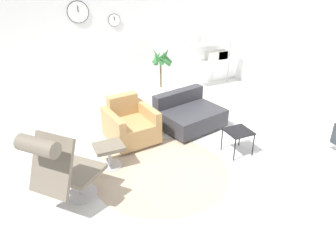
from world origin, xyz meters
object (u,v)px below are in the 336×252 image
(couch_low, at_px, (189,115))
(shelf_unit, at_px, (215,51))
(side_table, at_px, (238,133))
(armchair_red, at_px, (130,126))
(lounge_chair, at_px, (59,164))
(ottoman, at_px, (109,151))
(potted_plant, at_px, (161,73))

(couch_low, height_order, shelf_unit, shelf_unit)
(side_table, xyz_separation_m, shelf_unit, (1.37, 2.97, 0.52))
(armchair_red, bearing_deg, lounge_chair, 37.66)
(ottoman, distance_m, shelf_unit, 4.27)
(couch_low, xyz_separation_m, potted_plant, (0.13, 1.62, 0.35))
(armchair_red, height_order, shelf_unit, shelf_unit)
(side_table, bearing_deg, armchair_red, 142.39)
(couch_low, bearing_deg, lounge_chair, 16.14)
(shelf_unit, bearing_deg, side_table, -114.84)
(armchair_red, relative_size, side_table, 2.18)
(side_table, height_order, potted_plant, potted_plant)
(ottoman, relative_size, couch_low, 0.34)
(shelf_unit, bearing_deg, couch_low, -133.35)
(armchair_red, distance_m, side_table, 1.89)
(shelf_unit, bearing_deg, potted_plant, -174.91)
(ottoman, xyz_separation_m, armchair_red, (0.57, 0.64, 0.02))
(ottoman, relative_size, shelf_unit, 0.27)
(lounge_chair, distance_m, potted_plant, 4.07)
(armchair_red, bearing_deg, side_table, 135.39)
(lounge_chair, height_order, ottoman, lounge_chair)
(potted_plant, height_order, shelf_unit, shelf_unit)
(side_table, bearing_deg, lounge_chair, -176.02)
(lounge_chair, relative_size, shelf_unit, 0.72)
(lounge_chair, xyz_separation_m, shelf_unit, (4.24, 3.17, 0.20))
(lounge_chair, bearing_deg, armchair_red, 92.98)
(potted_plant, relative_size, shelf_unit, 0.72)
(ottoman, bearing_deg, side_table, -13.98)
(side_table, distance_m, potted_plant, 2.85)
(potted_plant, xyz_separation_m, shelf_unit, (1.52, 0.14, 0.30))
(armchair_red, xyz_separation_m, side_table, (1.49, -1.15, 0.08))
(armchair_red, relative_size, shelf_unit, 0.55)
(lounge_chair, distance_m, ottoman, 1.15)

